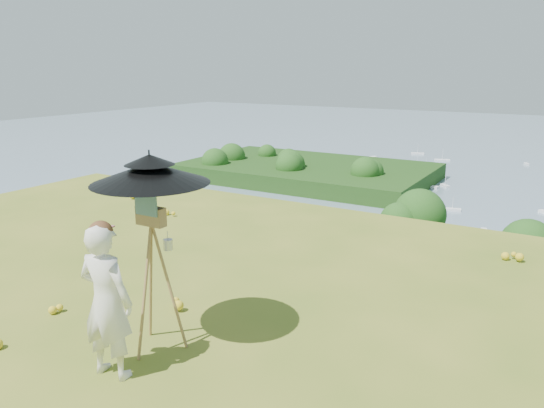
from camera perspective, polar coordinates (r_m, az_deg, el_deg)
The scene contains 11 objects.
ground at distance 6.16m, azimuth -24.14°, elevation -14.65°, with size 14.00×14.00×0.00m, color #597220.
shoreline_tier at distance 87.23m, azimuth 24.97°, elevation -13.36°, with size 170.00×28.00×8.00m, color slate.
peninsula at distance 179.71m, azimuth 3.88°, elevation 4.33°, with size 90.00×60.00×12.00m, color #163A0F, non-canonical shape.
slope_trees at distance 42.20m, azimuth 21.90°, elevation -11.62°, with size 110.00×50.00×6.00m, color #1E4E17, non-canonical shape.
harbor_town at distance 84.53m, azimuth 25.44°, elevation -9.44°, with size 110.00×22.00×5.00m, color silver, non-canonical shape.
moored_boats at distance 168.83m, azimuth 24.10°, elevation 0.79°, with size 140.00×140.00×0.70m, color white, non-canonical shape.
wildflowers at distance 6.26m, azimuth -22.31°, elevation -13.36°, with size 10.00×10.50×0.12m, color yellow, non-canonical shape.
painter at distance 5.24m, azimuth -17.38°, elevation -9.97°, with size 0.55×0.36×1.52m, color white.
field_easel at distance 5.58m, azimuth -12.55°, elevation -7.26°, with size 0.64×0.64×1.67m, color olive, non-canonical shape.
sun_umbrella at distance 5.34m, azimuth -12.90°, elevation 1.87°, with size 1.17×1.17×0.72m, color black, non-canonical shape.
painter_cap at distance 4.99m, azimuth -18.00°, elevation -2.43°, with size 0.21×0.26×0.10m, color #BF6976, non-canonical shape.
Camera 1 is at (4.58, -2.95, 2.88)m, focal length 35.00 mm.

